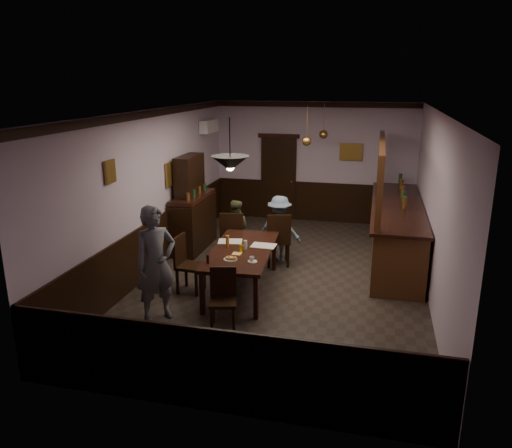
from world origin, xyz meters
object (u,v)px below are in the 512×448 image
(person_standing, at_px, (156,264))
(soda_can, at_px, (241,248))
(chair_near, at_px, (223,295))
(chair_side, at_px, (186,261))
(dining_table, at_px, (242,253))
(chair_far_left, at_px, (232,235))
(coffee_cup, at_px, (252,259))
(bar_counter, at_px, (396,230))
(pendant_iron, at_px, (230,163))
(sideboard, at_px, (192,212))
(pendant_brass_mid, at_px, (307,141))
(chair_far_right, at_px, (278,237))
(person_seated_right, at_px, (279,229))
(pendant_brass_far, at_px, (323,135))
(person_seated_left, at_px, (235,229))

(person_standing, xyz_separation_m, soda_can, (0.99, 1.19, -0.08))
(chair_near, xyz_separation_m, chair_side, (-0.99, 1.07, 0.05))
(dining_table, distance_m, chair_side, 0.96)
(chair_far_left, bearing_deg, chair_side, 65.94)
(dining_table, relative_size, coffee_cup, 28.30)
(person_standing, distance_m, coffee_cup, 1.49)
(bar_counter, height_order, pendant_iron, pendant_iron)
(person_standing, bearing_deg, chair_near, -49.59)
(chair_far_left, distance_m, sideboard, 1.30)
(coffee_cup, bearing_deg, sideboard, 123.95)
(chair_near, xyz_separation_m, pendant_iron, (-0.02, 0.53, 1.85))
(chair_side, distance_m, soda_can, 0.99)
(sideboard, xyz_separation_m, bar_counter, (4.20, 0.35, -0.20))
(chair_near, distance_m, pendant_brass_mid, 4.30)
(chair_near, bearing_deg, soda_can, 77.87)
(bar_counter, bearing_deg, sideboard, -175.24)
(chair_near, bearing_deg, chair_side, 118.33)
(chair_far_right, xyz_separation_m, soda_can, (-0.35, -1.43, 0.23))
(chair_far_left, height_order, soda_can, chair_far_left)
(person_seated_right, xyz_separation_m, pendant_iron, (-0.29, -2.38, 1.67))
(dining_table, xyz_separation_m, pendant_brass_far, (0.90, 3.85, 1.61))
(pendant_brass_mid, bearing_deg, chair_far_right, -104.61)
(chair_far_left, height_order, pendant_brass_mid, pendant_brass_mid)
(chair_far_left, height_order, pendant_iron, pendant_iron)
(person_seated_right, xyz_separation_m, coffee_cup, (-0.03, -2.13, 0.13))
(pendant_iron, bearing_deg, chair_far_left, 106.03)
(person_seated_right, height_order, bar_counter, bar_counter)
(chair_near, bearing_deg, sideboard, 103.01)
(sideboard, xyz_separation_m, pendant_brass_far, (2.51, 1.93, 1.49))
(pendant_brass_mid, bearing_deg, chair_near, -99.19)
(chair_side, bearing_deg, sideboard, 21.66)
(coffee_cup, bearing_deg, chair_far_left, 111.33)
(pendant_brass_mid, bearing_deg, person_seated_left, -141.09)
(chair_side, bearing_deg, person_standing, -178.53)
(chair_far_right, height_order, pendant_brass_far, pendant_brass_far)
(dining_table, xyz_separation_m, chair_far_right, (0.38, 1.29, -0.10))
(dining_table, xyz_separation_m, chair_near, (0.08, -1.33, -0.19))
(coffee_cup, height_order, bar_counter, bar_counter)
(sideboard, distance_m, bar_counter, 4.22)
(person_seated_left, xyz_separation_m, bar_counter, (3.15, 0.75, -0.01))
(dining_table, relative_size, bar_counter, 0.53)
(dining_table, relative_size, chair_near, 2.53)
(chair_far_right, bearing_deg, coffee_cup, 72.57)
(coffee_cup, height_order, pendant_brass_far, pendant_brass_far)
(chair_far_right, distance_m, bar_counter, 2.42)
(coffee_cup, distance_m, pendant_brass_far, 4.69)
(person_standing, height_order, coffee_cup, person_standing)
(person_standing, bearing_deg, soda_can, 0.88)
(bar_counter, bearing_deg, pendant_iron, -129.63)
(chair_near, height_order, person_seated_left, person_seated_left)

